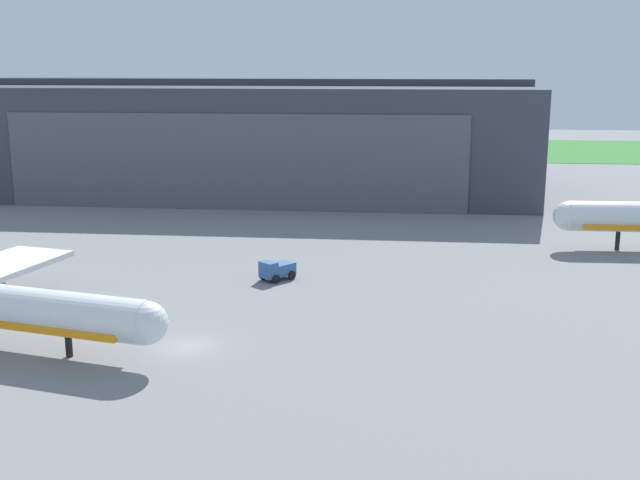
% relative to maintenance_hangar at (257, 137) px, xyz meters
% --- Properties ---
extents(ground_plane, '(440.00, 440.00, 0.00)m').
position_rel_maintenance_hangar_xyz_m(ground_plane, '(9.17, -80.59, -9.67)').
color(ground_plane, slate).
extents(grass_field_strip, '(440.00, 56.00, 0.08)m').
position_rel_maintenance_hangar_xyz_m(grass_field_strip, '(9.17, 72.98, -9.63)').
color(grass_field_strip, '#347832').
rests_on(grass_field_strip, ground_plane).
extents(maintenance_hangar, '(96.69, 40.20, 20.25)m').
position_rel_maintenance_hangar_xyz_m(maintenance_hangar, '(0.00, 0.00, 0.00)').
color(maintenance_hangar, '#383D47').
rests_on(maintenance_hangar, ground_plane).
extents(ops_van, '(3.93, 4.16, 2.20)m').
position_rel_maintenance_hangar_xyz_m(ops_van, '(13.19, -59.77, -8.53)').
color(ops_van, '#335693').
rests_on(ops_van, ground_plane).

